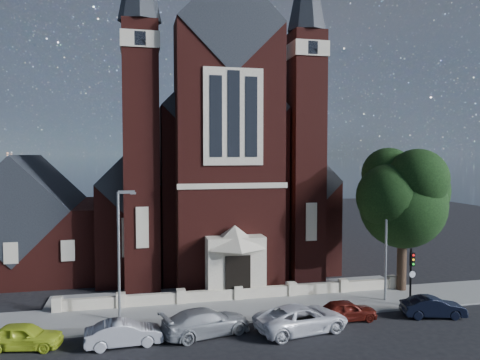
{
  "coord_description": "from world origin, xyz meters",
  "views": [
    {
      "loc": [
        -6.99,
        -25.15,
        10.3
      ],
      "look_at": [
        1.4,
        12.0,
        8.2
      ],
      "focal_mm": 35.0,
      "sensor_mm": 36.0,
      "label": 1
    }
  ],
  "objects_px": {
    "traffic_signal": "(411,270)",
    "car_white_suv": "(302,318)",
    "church": "(204,175)",
    "car_silver_a": "(124,333)",
    "car_navy": "(433,307)",
    "street_tree": "(406,199)",
    "street_lamp_left": "(120,248)",
    "car_silver_b": "(206,322)",
    "parish_hall": "(29,227)",
    "car_dark_red": "(346,310)",
    "street_lamp_right": "(387,236)",
    "car_lime_van": "(24,336)"
  },
  "relations": [
    {
      "from": "traffic_signal",
      "to": "car_white_suv",
      "type": "bearing_deg",
      "value": -164.57
    },
    {
      "from": "church",
      "to": "traffic_signal",
      "type": "xyz_separation_m",
      "value": [
        11.0,
        -20.52,
        -5.6
      ]
    },
    {
      "from": "car_silver_a",
      "to": "car_navy",
      "type": "distance_m",
      "value": 18.98
    },
    {
      "from": "car_white_suv",
      "to": "street_tree",
      "type": "bearing_deg",
      "value": -71.98
    },
    {
      "from": "car_white_suv",
      "to": "car_navy",
      "type": "bearing_deg",
      "value": -98.11
    },
    {
      "from": "street_tree",
      "to": "car_silver_a",
      "type": "bearing_deg",
      "value": -164.93
    },
    {
      "from": "street_lamp_left",
      "to": "car_silver_b",
      "type": "height_order",
      "value": "street_lamp_left"
    },
    {
      "from": "parish_hall",
      "to": "car_white_suv",
      "type": "bearing_deg",
      "value": -44.34
    },
    {
      "from": "church",
      "to": "parish_hall",
      "type": "height_order",
      "value": "church"
    },
    {
      "from": "parish_hall",
      "to": "car_dark_red",
      "type": "distance_m",
      "value": 27.69
    },
    {
      "from": "car_white_suv",
      "to": "church",
      "type": "bearing_deg",
      "value": -5.05
    },
    {
      "from": "street_tree",
      "to": "car_silver_b",
      "type": "distance_m",
      "value": 17.61
    },
    {
      "from": "street_lamp_right",
      "to": "car_lime_van",
      "type": "height_order",
      "value": "street_lamp_right"
    },
    {
      "from": "street_tree",
      "to": "traffic_signal",
      "type": "xyz_separation_m",
      "value": [
        -1.6,
        -3.28,
        -4.38
      ]
    },
    {
      "from": "church",
      "to": "street_lamp_left",
      "type": "relative_size",
      "value": 4.31
    },
    {
      "from": "car_navy",
      "to": "street_lamp_right",
      "type": "bearing_deg",
      "value": 31.48
    },
    {
      "from": "street_tree",
      "to": "car_navy",
      "type": "xyz_separation_m",
      "value": [
        -1.27,
        -5.22,
        -6.32
      ]
    },
    {
      "from": "car_lime_van",
      "to": "car_silver_b",
      "type": "height_order",
      "value": "car_silver_b"
    },
    {
      "from": "street_lamp_left",
      "to": "car_silver_b",
      "type": "xyz_separation_m",
      "value": [
        4.79,
        -3.26,
        -3.85
      ]
    },
    {
      "from": "car_silver_a",
      "to": "car_white_suv",
      "type": "bearing_deg",
      "value": -95.58
    },
    {
      "from": "car_lime_van",
      "to": "car_white_suv",
      "type": "bearing_deg",
      "value": -83.78
    },
    {
      "from": "parish_hall",
      "to": "car_silver_a",
      "type": "xyz_separation_m",
      "value": [
        8.34,
        -17.75,
        -3.34
      ]
    },
    {
      "from": "car_dark_red",
      "to": "car_navy",
      "type": "xyz_separation_m",
      "value": [
        5.61,
        -0.65,
        0.0
      ]
    },
    {
      "from": "car_lime_van",
      "to": "car_dark_red",
      "type": "distance_m",
      "value": 18.55
    },
    {
      "from": "car_silver_a",
      "to": "parish_hall",
      "type": "bearing_deg",
      "value": 20.79
    },
    {
      "from": "traffic_signal",
      "to": "street_lamp_right",
      "type": "bearing_deg",
      "value": 120.01
    },
    {
      "from": "traffic_signal",
      "to": "car_silver_b",
      "type": "relative_size",
      "value": 0.77
    },
    {
      "from": "parish_hall",
      "to": "car_silver_a",
      "type": "relative_size",
      "value": 2.97
    },
    {
      "from": "car_silver_a",
      "to": "car_silver_b",
      "type": "distance_m",
      "value": 4.56
    },
    {
      "from": "street_tree",
      "to": "car_navy",
      "type": "distance_m",
      "value": 8.29
    },
    {
      "from": "car_dark_red",
      "to": "car_navy",
      "type": "relative_size",
      "value": 0.96
    },
    {
      "from": "car_silver_a",
      "to": "church",
      "type": "bearing_deg",
      "value": -23.04
    },
    {
      "from": "street_lamp_left",
      "to": "car_dark_red",
      "type": "height_order",
      "value": "street_lamp_left"
    },
    {
      "from": "car_white_suv",
      "to": "street_lamp_left",
      "type": "bearing_deg",
      "value": 57.99
    },
    {
      "from": "traffic_signal",
      "to": "street_tree",
      "type": "bearing_deg",
      "value": 64.05
    },
    {
      "from": "church",
      "to": "street_lamp_right",
      "type": "bearing_deg",
      "value": -61.96
    },
    {
      "from": "parish_hall",
      "to": "car_lime_van",
      "type": "distance_m",
      "value": 17.6
    },
    {
      "from": "church",
      "to": "traffic_signal",
      "type": "distance_m",
      "value": 23.94
    },
    {
      "from": "parish_hall",
      "to": "car_silver_b",
      "type": "bearing_deg",
      "value": -53.26
    },
    {
      "from": "parish_hall",
      "to": "street_tree",
      "type": "xyz_separation_m",
      "value": [
        28.6,
        -12.29,
        2.95
      ]
    },
    {
      "from": "traffic_signal",
      "to": "car_silver_a",
      "type": "relative_size",
      "value": 0.98
    },
    {
      "from": "traffic_signal",
      "to": "car_white_suv",
      "type": "xyz_separation_m",
      "value": [
        -8.63,
        -2.38,
        -1.81
      ]
    },
    {
      "from": "car_silver_b",
      "to": "car_silver_a",
      "type": "bearing_deg",
      "value": 81.26
    },
    {
      "from": "street_lamp_left",
      "to": "traffic_signal",
      "type": "height_order",
      "value": "street_lamp_left"
    },
    {
      "from": "parish_hall",
      "to": "traffic_signal",
      "type": "relative_size",
      "value": 3.05
    },
    {
      "from": "car_navy",
      "to": "street_lamp_left",
      "type": "bearing_deg",
      "value": 91.78
    },
    {
      "from": "car_white_suv",
      "to": "car_dark_red",
      "type": "bearing_deg",
      "value": -82.76
    },
    {
      "from": "car_silver_b",
      "to": "car_dark_red",
      "type": "distance_m",
      "value": 8.84
    },
    {
      "from": "street_tree",
      "to": "street_lamp_right",
      "type": "height_order",
      "value": "street_tree"
    },
    {
      "from": "street_lamp_right",
      "to": "traffic_signal",
      "type": "bearing_deg",
      "value": -59.99
    }
  ]
}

